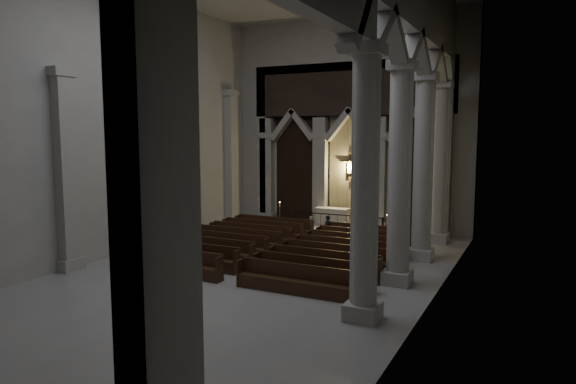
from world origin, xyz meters
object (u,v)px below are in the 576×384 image
object	(u,v)px
altar_rail	(338,220)
pews	(283,251)
altar	(332,216)
candle_stand_right	(386,232)
worshipper	(328,229)
candle_stand_left	(280,222)

from	to	relation	value
altar_rail	pews	xyz separation A→B (m)	(0.00, -6.76, -0.35)
altar	candle_stand_right	bearing A→B (deg)	-24.46
altar	worshipper	xyz separation A→B (m)	(1.23, -3.76, 0.02)
pews	worshipper	distance (m)	4.23
pews	worshipper	bearing A→B (deg)	84.14
altar_rail	candle_stand_left	world-z (taller)	candle_stand_left
altar_rail	worshipper	size ratio (longest dim) A/B	3.89
altar	candle_stand_left	xyz separation A→B (m)	(-2.53, -1.80, -0.22)
candle_stand_right	pews	bearing A→B (deg)	-114.96
candle_stand_right	worshipper	world-z (taller)	worshipper
candle_stand_left	pews	world-z (taller)	candle_stand_left
altar_rail	candle_stand_right	bearing A→B (deg)	-9.69
candle_stand_left	altar	bearing A→B (deg)	35.36
altar_rail	worshipper	distance (m)	2.61
altar	candle_stand_right	world-z (taller)	candle_stand_right
worshipper	candle_stand_left	bearing A→B (deg)	173.83
altar	pews	world-z (taller)	altar
altar	pews	size ratio (longest dim) A/B	0.20
altar	pews	bearing A→B (deg)	-84.28
candle_stand_left	pews	xyz separation A→B (m)	(3.33, -6.16, -0.10)
altar	candle_stand_right	distance (m)	4.09
worshipper	altar	bearing A→B (deg)	129.53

